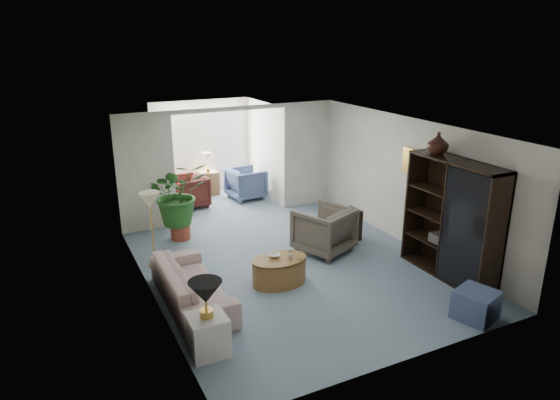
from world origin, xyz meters
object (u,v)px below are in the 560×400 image
end_table (208,335)px  coffee_bowl (274,255)px  sunroom_table (208,183)px  table_lamp (205,292)px  coffee_cup (290,257)px  coffee_table (279,271)px  sunroom_chair_maroon (188,192)px  cabinet_urn (438,143)px  ottoman (476,305)px  sofa (192,284)px  side_table_dark (346,225)px  framed_picture (414,162)px  entertainment_cabinet (452,220)px  sunroom_chair_blue (246,183)px  floor_lamp (150,200)px  plant_pot (181,231)px  wingback_chair (324,230)px

end_table → coffee_bowl: (1.64, 1.43, 0.21)m
coffee_bowl → sunroom_table: size_ratio=0.34×
table_lamp → coffee_cup: bearing=33.7°
table_lamp → coffee_table: size_ratio=0.46×
coffee_cup → sunroom_chair_maroon: bearing=94.7°
cabinet_urn → ottoman: bearing=-110.1°
sofa → side_table_dark: (3.53, 1.07, 0.00)m
sofa → sunroom_chair_maroon: bearing=-15.3°
ottoman → sunroom_table: bearing=101.9°
side_table_dark → cabinet_urn: 2.59m
ottoman → end_table: bearing=166.3°
framed_picture → entertainment_cabinet: bearing=-100.0°
sunroom_table → coffee_cup: bearing=-94.0°
entertainment_cabinet → cabinet_urn: size_ratio=5.53×
ottoman → coffee_table: bearing=132.9°
end_table → sunroom_chair_blue: 6.52m
framed_picture → table_lamp: 5.00m
framed_picture → coffee_cup: bearing=-172.1°
sofa → sunroom_chair_maroon: sunroom_chair_maroon is taller
floor_lamp → sunroom_chair_maroon: (1.49, 2.90, -0.87)m
coffee_bowl → sunroom_table: sunroom_table is taller
end_table → coffee_table: 2.15m
table_lamp → plant_pot: (0.74, 3.95, -0.73)m
wingback_chair → side_table_dark: wingback_chair is taller
sofa → floor_lamp: bearing=8.8°
coffee_cup → side_table_dark: (1.89, 1.19, -0.18)m
coffee_bowl → entertainment_cabinet: entertainment_cabinet is taller
sofa → floor_lamp: (-0.23, 1.56, 0.94)m
framed_picture → end_table: bearing=-160.8°
table_lamp → sunroom_chair_blue: bearing=62.9°
coffee_cup → table_lamp: bearing=-146.3°
side_table_dark → coffee_cup: bearing=-147.7°
end_table → sunroom_chair_maroon: 5.99m
wingback_chair → coffee_bowl: bearing=4.3°
sunroom_table → coffee_bowl: bearing=-96.4°
sofa → coffee_cup: sofa is taller
end_table → coffee_bowl: bearing=41.0°
end_table → table_lamp: table_lamp is taller
entertainment_cabinet → sunroom_chair_maroon: 6.27m
floor_lamp → plant_pot: floor_lamp is taller
coffee_table → framed_picture: bearing=5.6°
coffee_bowl → sunroom_chair_maroon: bearing=92.3°
sunroom_chair_maroon → framed_picture: bearing=32.4°
side_table_dark → sunroom_chair_maroon: (-2.26, 3.39, 0.07)m
end_table → sunroom_chair_blue: size_ratio=0.63×
wingback_chair → sunroom_chair_maroon: (-1.56, 3.69, -0.06)m
sofa → sunroom_chair_blue: sunroom_chair_blue is taller
entertainment_cabinet → sunroom_chair_blue: 5.72m
coffee_table → entertainment_cabinet: (2.73, -1.01, 0.80)m
entertainment_cabinet → cabinet_urn: 1.31m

